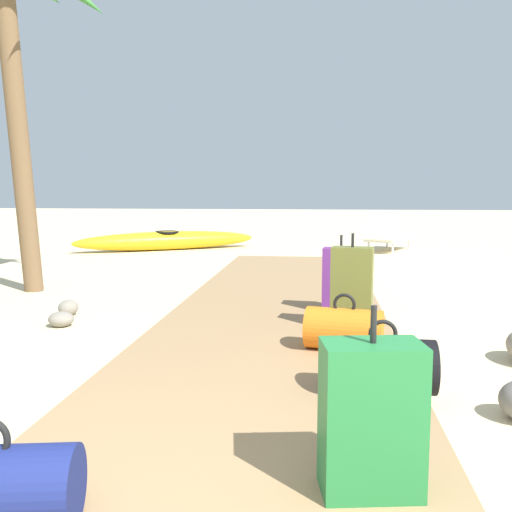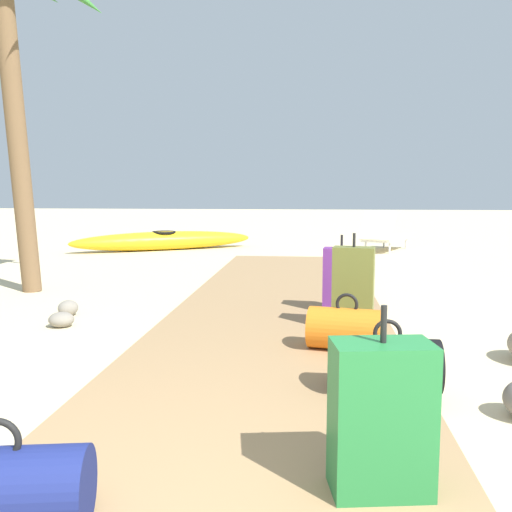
% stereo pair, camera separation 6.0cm
% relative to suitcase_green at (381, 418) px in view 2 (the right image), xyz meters
% --- Properties ---
extents(ground_plane, '(60.00, 60.00, 0.00)m').
position_rel_suitcase_green_xyz_m(ground_plane, '(-0.60, 2.34, -0.37)').
color(ground_plane, beige).
extents(boardwalk, '(2.01, 8.70, 0.08)m').
position_rel_suitcase_green_xyz_m(boardwalk, '(-0.60, 3.21, -0.33)').
color(boardwalk, '#9E7A51').
rests_on(boardwalk, ground).
extents(suitcase_green, '(0.41, 0.28, 0.73)m').
position_rel_suitcase_green_xyz_m(suitcase_green, '(0.00, 0.00, 0.00)').
color(suitcase_green, '#237538').
rests_on(suitcase_green, boardwalk).
extents(duffel_bag_black, '(0.60, 0.33, 0.43)m').
position_rel_suitcase_green_xyz_m(duffel_bag_black, '(0.16, 1.09, -0.14)').
color(duffel_bag_black, black).
rests_on(duffel_bag_black, boardwalk).
extents(duffel_bag_navy, '(0.64, 0.39, 0.40)m').
position_rel_suitcase_green_xyz_m(duffel_bag_navy, '(-1.32, -0.38, -0.15)').
color(duffel_bag_navy, navy).
rests_on(duffel_bag_navy, boardwalk).
extents(suitcase_olive, '(0.36, 0.23, 0.80)m').
position_rel_suitcase_green_xyz_m(suitcase_olive, '(0.07, 2.53, 0.05)').
color(suitcase_olive, olive).
rests_on(suitcase_olive, boardwalk).
extents(suitcase_purple, '(0.35, 0.22, 0.73)m').
position_rel_suitcase_green_xyz_m(suitcase_purple, '(0.00, 3.21, 0.01)').
color(suitcase_purple, '#6B2D84').
rests_on(suitcase_purple, boardwalk).
extents(duffel_bag_orange, '(0.59, 0.40, 0.42)m').
position_rel_suitcase_green_xyz_m(duffel_bag_orange, '(-0.02, 1.92, -0.14)').
color(duffel_bag_orange, orange).
rests_on(duffel_bag_orange, boardwalk).
extents(lounge_chair, '(1.18, 1.62, 0.82)m').
position_rel_suitcase_green_xyz_m(lounge_chair, '(1.15, 9.28, -0.05)').
color(lounge_chair, white).
rests_on(lounge_chair, ground).
extents(kayak, '(3.55, 2.35, 0.39)m').
position_rel_suitcase_green_xyz_m(kayak, '(-3.31, 9.06, -0.18)').
color(kayak, gold).
rests_on(kayak, ground).
extents(rock_left_near, '(0.25, 0.26, 0.16)m').
position_rel_suitcase_green_xyz_m(rock_left_near, '(-2.66, 3.10, -0.30)').
color(rock_left_near, gray).
rests_on(rock_left_near, ground).
extents(rock_left_mid, '(0.27, 0.25, 0.14)m').
position_rel_suitcase_green_xyz_m(rock_left_mid, '(-2.52, 2.66, -0.31)').
color(rock_left_mid, gray).
rests_on(rock_left_mid, ground).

